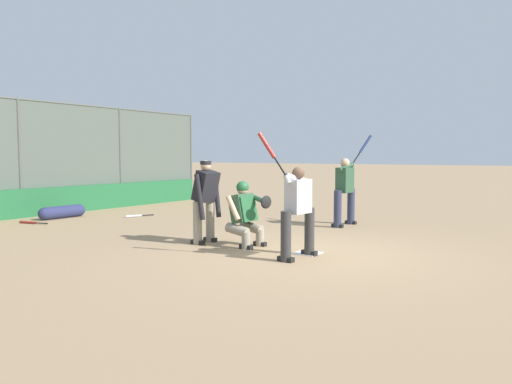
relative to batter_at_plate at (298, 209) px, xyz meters
The scene contains 11 objects.
ground_plane 0.96m from the batter_at_plate, behind, with size 160.00×160.00×0.00m, color #9E7F5B.
home_plate_marker 0.95m from the batter_at_plate, behind, with size 0.43×0.43×0.01m, color white.
backstop_fence 9.10m from the batter_at_plate, 92.95° to the right, with size 14.11×0.08×3.28m.
padding_wall 8.96m from the batter_at_plate, 92.98° to the right, with size 13.75×0.18×0.79m, color #236638.
batter_at_plate is the anchor object (origin of this frame).
catcher_behind_plate 1.42m from the batter_at_plate, 106.57° to the right, with size 0.66×0.78×1.24m.
umpire_home 2.21m from the batter_at_plate, 96.28° to the right, with size 0.66×0.39×1.62m.
batter_on_deck 4.13m from the batter_at_plate, 166.60° to the right, with size 1.04×0.63×2.22m.
spare_bat_by_padding 6.91m from the batter_at_plate, 109.53° to the right, with size 0.77×0.36×0.07m.
spare_bat_first_base_side 7.68m from the batter_at_plate, 88.95° to the right, with size 0.25×0.87×0.07m.
equipment_bag_dugout_side 8.05m from the batter_at_plate, 97.19° to the right, with size 1.40×0.34×0.34m.
Camera 1 is at (7.66, 4.15, 1.73)m, focal length 35.00 mm.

